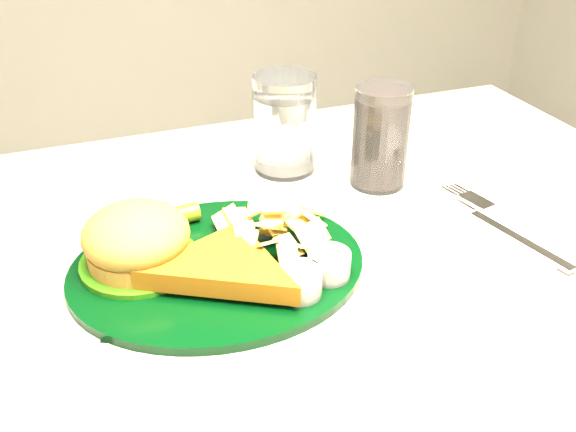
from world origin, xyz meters
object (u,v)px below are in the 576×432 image
at_px(water_glass, 285,124).
at_px(dinner_plate, 216,242).
at_px(fork_napkin, 514,235).
at_px(cola_glass, 380,137).

bearing_deg(water_glass, dinner_plate, -126.97).
bearing_deg(water_glass, fork_napkin, -55.37).
bearing_deg(dinner_plate, fork_napkin, -5.73).
height_order(dinner_plate, water_glass, water_glass).
distance_m(dinner_plate, water_glass, 0.26).
bearing_deg(fork_napkin, cola_glass, 102.41).
height_order(water_glass, cola_glass, same).
relative_size(dinner_plate, fork_napkin, 1.70).
xyz_separation_m(water_glass, cola_glass, (0.10, -0.09, -0.00)).
xyz_separation_m(dinner_plate, cola_glass, (0.26, 0.12, 0.03)).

